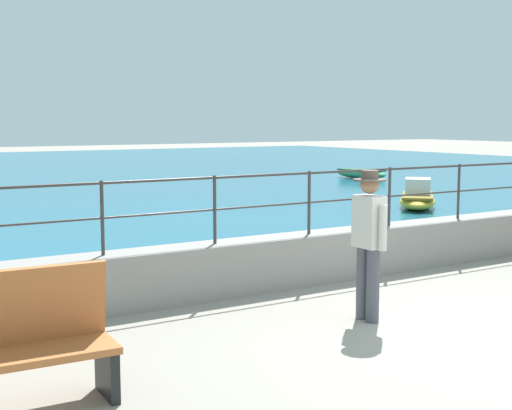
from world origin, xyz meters
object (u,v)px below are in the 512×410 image
(boat_0, at_px, (361,173))
(boat_1, at_px, (418,198))
(bench_main, at_px, (5,343))
(person_walking, at_px, (369,237))

(boat_0, distance_m, boat_1, 9.49)
(bench_main, height_order, boat_0, bench_main)
(person_walking, height_order, boat_0, person_walking)
(person_walking, bearing_deg, boat_0, 49.66)
(boat_1, bearing_deg, person_walking, -137.99)
(person_walking, relative_size, boat_0, 0.72)
(person_walking, distance_m, boat_1, 10.58)
(bench_main, height_order, person_walking, person_walking)
(person_walking, distance_m, boat_0, 19.86)
(bench_main, xyz_separation_m, boat_1, (12.00, 7.51, -0.23))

